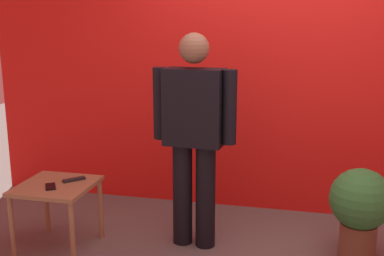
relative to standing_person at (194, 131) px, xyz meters
name	(u,v)px	position (x,y,z in m)	size (l,w,h in m)	color
back_wall_red	(281,40)	(0.57, 0.90, 0.64)	(5.48, 0.12, 3.10)	red
standing_person	(194,131)	(0.00, 0.00, 0.00)	(0.64, 0.25, 1.62)	black
side_table	(57,193)	(-0.98, -0.31, -0.46)	(0.53, 0.53, 0.52)	olive
cell_phone	(51,187)	(-0.99, -0.38, -0.38)	(0.07, 0.14, 0.01)	black
tv_remote	(74,179)	(-0.89, -0.22, -0.38)	(0.04, 0.17, 0.02)	black
potted_plant	(360,207)	(1.21, 0.03, -0.50)	(0.44, 0.44, 0.69)	brown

